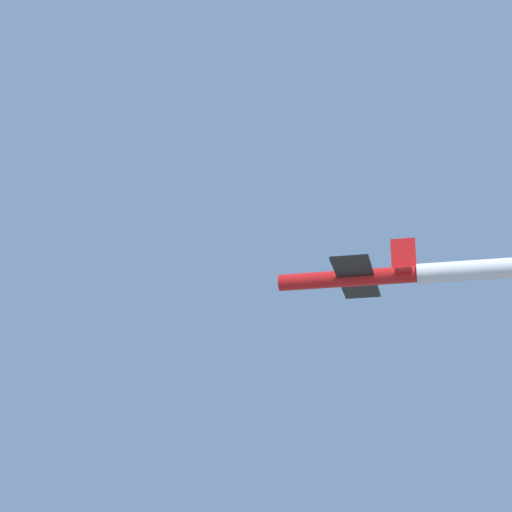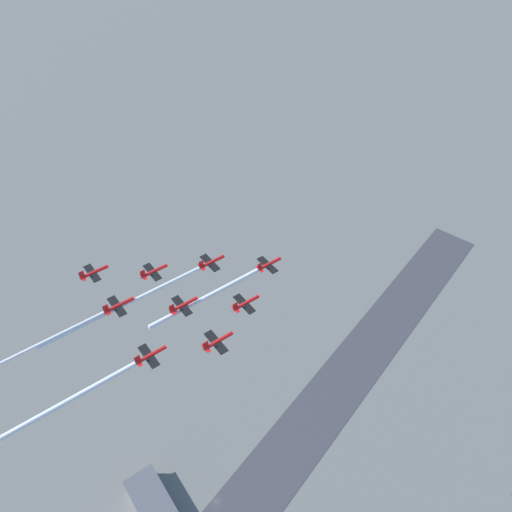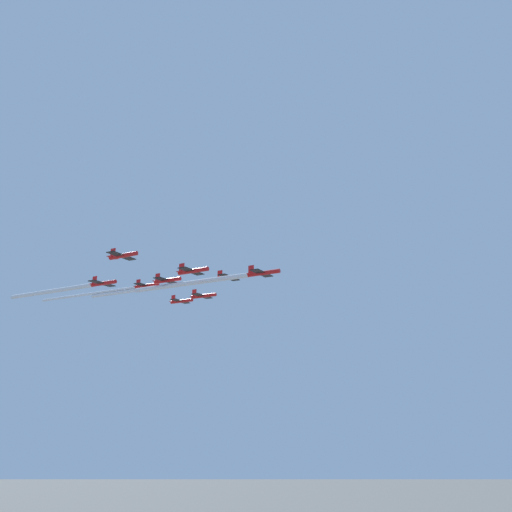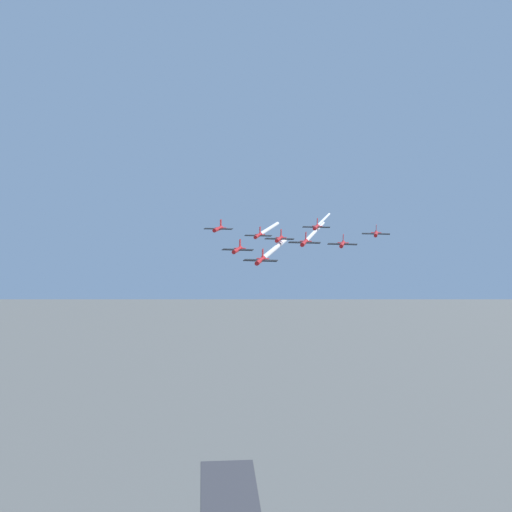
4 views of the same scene
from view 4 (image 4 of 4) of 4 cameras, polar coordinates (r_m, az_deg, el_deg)
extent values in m
cylinder|color=red|center=(180.57, 0.33, -0.39)|extent=(1.26, 9.25, 1.13)
cube|color=black|center=(181.17, 0.37, -0.36)|extent=(8.66, 2.58, 0.18)
cube|color=red|center=(184.07, 0.54, 0.22)|extent=(0.17, 1.64, 2.26)
cube|color=red|center=(184.27, 0.54, -0.21)|extent=(3.30, 1.17, 0.12)
cylinder|color=red|center=(194.38, 3.88, 1.06)|extent=(1.26, 9.25, 1.13)
cube|color=black|center=(194.98, 3.90, 1.08)|extent=(8.66, 2.58, 0.18)
cube|color=red|center=(197.95, 4.01, 1.60)|extent=(0.17, 1.64, 2.26)
cube|color=red|center=(198.12, 4.01, 1.20)|extent=(3.30, 1.17, 0.12)
cylinder|color=red|center=(197.72, -1.51, 0.48)|extent=(1.26, 9.25, 1.13)
cube|color=black|center=(198.32, -1.47, 0.51)|extent=(8.66, 2.58, 0.18)
cube|color=red|center=(201.22, -1.29, 1.03)|extent=(0.17, 1.64, 2.26)
cube|color=red|center=(201.40, -1.28, 0.63)|extent=(3.30, 1.17, 0.12)
cylinder|color=red|center=(209.51, 6.92, 0.93)|extent=(1.26, 9.25, 1.13)
cube|color=black|center=(210.12, 6.93, 0.95)|extent=(8.66, 2.58, 0.18)
cube|color=red|center=(213.10, 6.99, 1.43)|extent=(0.17, 1.64, 2.26)
cube|color=red|center=(213.27, 6.99, 1.06)|extent=(3.30, 1.17, 0.12)
cylinder|color=red|center=(211.36, 1.87, 1.36)|extent=(1.26, 9.25, 1.13)
cube|color=black|center=(211.97, 1.89, 1.38)|extent=(8.66, 2.58, 0.18)
cube|color=red|center=(214.93, 2.02, 1.85)|extent=(0.17, 1.64, 2.26)
cube|color=red|center=(215.09, 2.02, 1.48)|extent=(3.30, 1.17, 0.12)
cylinder|color=red|center=(214.67, -3.07, 2.17)|extent=(1.26, 9.25, 1.13)
cube|color=black|center=(215.26, -3.03, 2.19)|extent=(8.66, 2.58, 0.18)
cube|color=red|center=(218.20, -2.83, 2.64)|extent=(0.17, 1.64, 2.26)
cube|color=red|center=(218.34, -2.83, 2.27)|extent=(3.30, 1.17, 0.12)
cylinder|color=red|center=(224.71, 9.57, 1.75)|extent=(1.26, 9.25, 1.13)
cube|color=black|center=(225.33, 9.57, 1.76)|extent=(8.66, 2.58, 0.18)
cube|color=red|center=(228.34, 9.59, 2.21)|extent=(0.17, 1.64, 2.26)
cube|color=red|center=(228.49, 9.59, 1.85)|extent=(3.30, 1.17, 0.12)
cylinder|color=red|center=(225.61, 4.83, 2.31)|extent=(1.26, 9.25, 1.13)
cube|color=black|center=(226.22, 4.84, 2.32)|extent=(8.66, 2.58, 0.18)
cube|color=red|center=(229.23, 4.93, 2.75)|extent=(0.17, 1.64, 2.26)
cube|color=red|center=(229.37, 4.92, 2.40)|extent=(3.30, 1.17, 0.12)
cylinder|color=red|center=(228.57, 0.16, 1.63)|extent=(1.26, 9.25, 1.13)
cube|color=black|center=(229.17, 0.18, 1.65)|extent=(8.66, 2.58, 0.18)
cube|color=red|center=(232.12, 0.33, 2.08)|extent=(0.17, 1.64, 2.26)
cube|color=red|center=(232.28, 0.33, 1.74)|extent=(3.30, 1.17, 0.12)
cylinder|color=white|center=(204.02, 1.53, 0.62)|extent=(1.86, 38.83, 1.32)
cylinder|color=white|center=(224.29, 4.79, 2.02)|extent=(1.79, 51.38, 1.08)
cylinder|color=white|center=(252.41, 5.45, 2.93)|extent=(1.47, 44.86, 0.84)
cylinder|color=white|center=(250.75, 1.09, 2.22)|extent=(1.75, 36.10, 1.25)
camera|label=1|loc=(191.50, 19.77, -6.78)|focal=70.00mm
camera|label=2|loc=(288.75, -16.52, 25.38)|focal=35.00mm
camera|label=3|loc=(194.62, -38.82, -11.62)|focal=35.00mm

